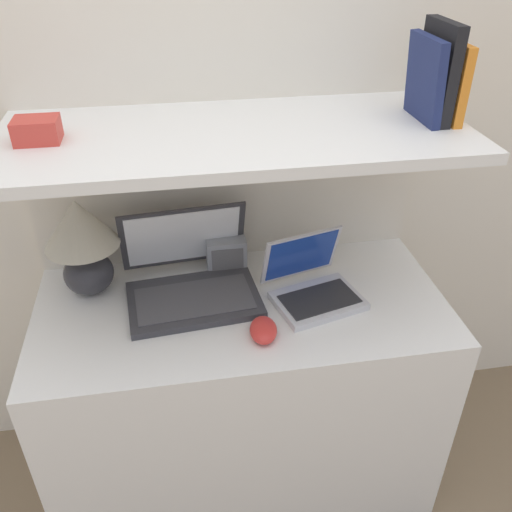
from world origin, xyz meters
TOP-DOWN VIEW (x-y plane):
  - wall_back at (0.00, 0.60)m, footprint 6.00×0.05m
  - desk at (0.00, 0.27)m, footprint 1.14×0.54m
  - back_riser at (0.00, 0.56)m, footprint 1.14×0.04m
  - shelf at (0.00, 0.33)m, footprint 1.14×0.48m
  - table_lamp at (-0.42, 0.41)m, footprint 0.20×0.20m
  - laptop_large at (-0.13, 0.35)m, footprint 0.38×0.34m
  - laptop_small at (0.20, 0.27)m, footprint 0.28×0.27m
  - computer_mouse at (0.03, 0.13)m, footprint 0.08×0.11m
  - router_box at (-0.02, 0.46)m, footprint 0.12×0.09m
  - book_orange at (0.53, 0.33)m, footprint 0.02×0.17m
  - book_black at (0.49, 0.33)m, footprint 0.03×0.16m
  - book_navy at (0.46, 0.33)m, footprint 0.03×0.17m
  - shelf_gadget at (-0.45, 0.33)m, footprint 0.10×0.08m

SIDE VIEW (x-z plane):
  - desk at x=0.00m, z-range 0.00..0.72m
  - back_riser at x=0.00m, z-range 0.00..1.17m
  - computer_mouse at x=0.03m, z-range 0.72..0.76m
  - laptop_small at x=0.20m, z-range 0.67..0.85m
  - laptop_large at x=-0.13m, z-range 0.65..0.89m
  - router_box at x=-0.02m, z-range 0.72..0.83m
  - table_lamp at x=-0.42m, z-range 0.75..1.04m
  - shelf at x=0.00m, z-range 1.17..1.20m
  - wall_back at x=0.00m, z-range 0.00..2.40m
  - shelf_gadget at x=-0.45m, z-range 1.20..1.25m
  - book_orange at x=0.53m, z-range 1.20..1.39m
  - book_navy at x=0.46m, z-range 1.20..1.40m
  - book_black at x=0.49m, z-range 1.20..1.43m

